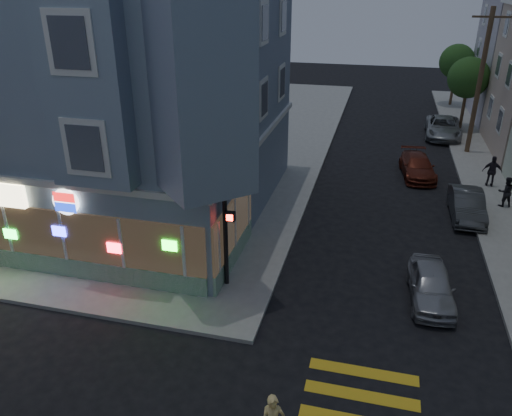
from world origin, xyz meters
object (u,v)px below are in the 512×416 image
at_px(traffic_signal, 224,198).
at_px(street_tree_near, 469,78).
at_px(parked_car_a, 431,285).
at_px(parked_car_b, 467,205).
at_px(street_tree_far, 457,62).
at_px(parked_car_c, 418,166).
at_px(utility_pole, 480,81).
at_px(pedestrian_a, 506,192).
at_px(pedestrian_b, 492,171).
at_px(fire_hydrant, 476,198).
at_px(parked_car_d, 443,127).

bearing_deg(traffic_signal, street_tree_near, 62.46).
xyz_separation_m(parked_car_a, parked_car_b, (2.10, 7.62, 0.04)).
distance_m(street_tree_far, parked_car_c, 19.81).
relative_size(utility_pole, parked_car_c, 2.11).
xyz_separation_m(utility_pole, parked_car_a, (-3.40, -18.01, -4.17)).
bearing_deg(pedestrian_a, utility_pole, -98.74).
height_order(pedestrian_b, fire_hydrant, pedestrian_b).
xyz_separation_m(street_tree_near, parked_car_c, (-3.60, -11.20, -3.32)).
xyz_separation_m(utility_pole, parked_car_b, (-1.30, -10.40, -4.13)).
height_order(utility_pole, traffic_signal, utility_pole).
xyz_separation_m(utility_pole, traffic_signal, (-10.78, -19.13, -1.05)).
bearing_deg(traffic_signal, parked_car_c, 58.16).
relative_size(parked_car_a, parked_car_b, 0.91).
xyz_separation_m(parked_car_c, parked_car_d, (2.10, 8.81, 0.10)).
bearing_deg(pedestrian_b, pedestrian_a, 99.02).
bearing_deg(fire_hydrant, parked_car_a, -106.92).
bearing_deg(utility_pole, parked_car_d, 109.76).
distance_m(utility_pole, parked_car_d, 5.60).
distance_m(street_tree_far, traffic_signal, 34.91).
xyz_separation_m(pedestrian_a, parked_car_d, (-1.97, 12.42, -0.20)).
bearing_deg(utility_pole, parked_car_b, -97.13).
bearing_deg(parked_car_c, fire_hydrant, -62.42).
height_order(utility_pole, street_tree_far, utility_pole).
xyz_separation_m(street_tree_near, pedestrian_b, (0.26, -12.10, -2.93)).
height_order(parked_car_d, traffic_signal, traffic_signal).
xyz_separation_m(parked_car_b, fire_hydrant, (0.60, 1.26, -0.08)).
relative_size(pedestrian_a, parked_car_a, 0.42).
distance_m(parked_car_c, parked_car_d, 9.06).
height_order(parked_car_c, fire_hydrant, parked_car_c).
distance_m(pedestrian_a, pedestrian_b, 2.71).
bearing_deg(traffic_signal, parked_car_b, 38.72).
xyz_separation_m(street_tree_far, parked_car_d, (-1.50, -10.38, -3.21)).
bearing_deg(street_tree_near, pedestrian_a, -88.17).
bearing_deg(pedestrian_b, utility_pole, -81.13).
bearing_deg(parked_car_b, utility_pole, 82.50).
relative_size(street_tree_far, parked_car_b, 1.31).
height_order(pedestrian_b, parked_car_d, pedestrian_b).
bearing_deg(street_tree_far, fire_hydrant, -92.23).
height_order(street_tree_far, pedestrian_b, street_tree_far).
distance_m(parked_car_a, parked_car_d, 21.73).
distance_m(street_tree_near, parked_car_c, 12.22).
bearing_deg(utility_pole, traffic_signal, -119.40).
relative_size(street_tree_far, parked_car_c, 1.24).
height_order(parked_car_d, fire_hydrant, parked_car_d).
bearing_deg(pedestrian_a, traffic_signal, 28.95).
height_order(utility_pole, fire_hydrant, utility_pole).
distance_m(pedestrian_b, parked_car_a, 12.53).
distance_m(street_tree_far, pedestrian_a, 23.01).
distance_m(street_tree_far, parked_car_d, 10.97).
bearing_deg(pedestrian_b, parked_car_a, 76.59).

